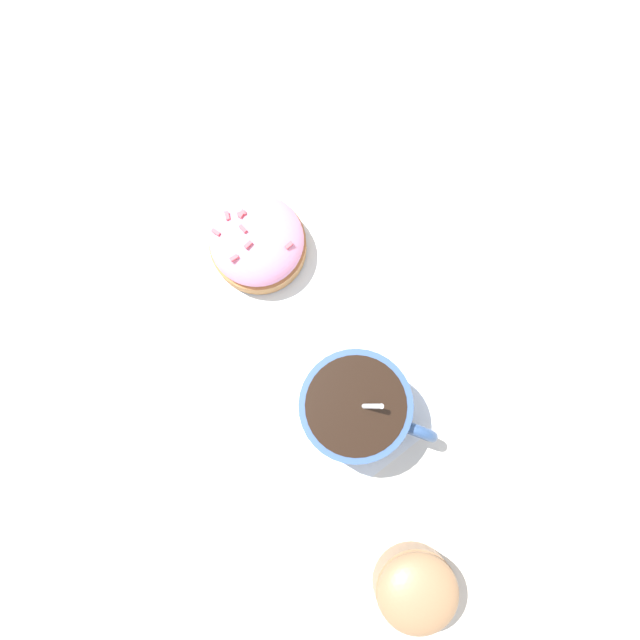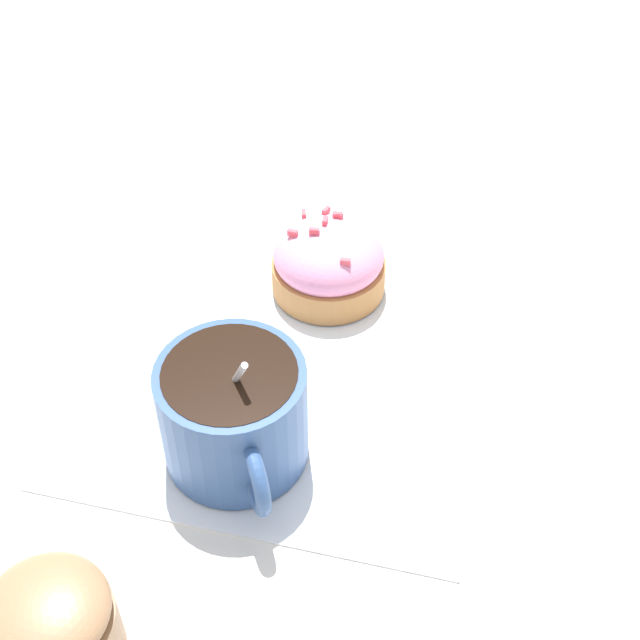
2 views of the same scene
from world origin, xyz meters
The scene contains 5 objects.
ground_plane centered at (0.00, 0.00, 0.00)m, with size 3.00×3.00×0.00m, color silver.
paper_napkin centered at (0.00, 0.00, 0.00)m, with size 0.30×0.29×0.00m.
coffee_cup centered at (-0.08, 0.01, 0.04)m, with size 0.10×0.09×0.09m.
frosted_pastry centered at (0.08, 0.00, 0.03)m, with size 0.08×0.08×0.06m.
sugar_bowl centered at (-0.23, 0.04, 0.03)m, with size 0.07×0.07×0.06m.
Camera 2 is at (-0.38, -0.15, 0.45)m, focal length 50.00 mm.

